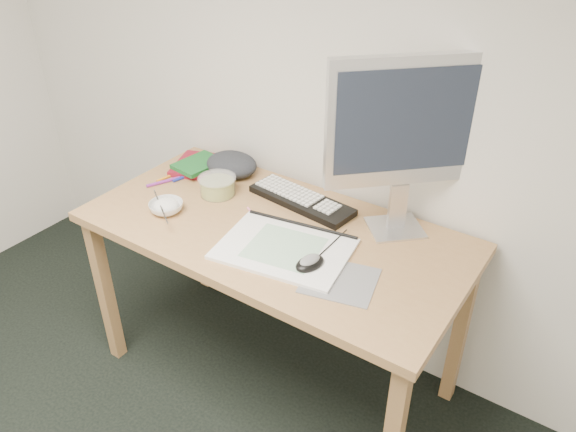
{
  "coord_description": "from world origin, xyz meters",
  "views": [
    {
      "loc": [
        0.99,
        0.06,
        1.86
      ],
      "look_at": [
        0.07,
        1.42,
        0.83
      ],
      "focal_mm": 35.0,
      "sensor_mm": 36.0,
      "label": 1
    }
  ],
  "objects_px": {
    "monitor": "(407,127)",
    "rice_bowl": "(166,207)",
    "keyboard": "(302,200)",
    "sketchpad": "(284,249)",
    "desk": "(274,246)"
  },
  "relations": [
    {
      "from": "monitor",
      "to": "rice_bowl",
      "type": "relative_size",
      "value": 4.94
    },
    {
      "from": "keyboard",
      "to": "rice_bowl",
      "type": "bearing_deg",
      "value": -131.67
    },
    {
      "from": "sketchpad",
      "to": "rice_bowl",
      "type": "bearing_deg",
      "value": 175.7
    },
    {
      "from": "sketchpad",
      "to": "monitor",
      "type": "distance_m",
      "value": 0.57
    },
    {
      "from": "sketchpad",
      "to": "desk",
      "type": "bearing_deg",
      "value": 130.72
    },
    {
      "from": "keyboard",
      "to": "rice_bowl",
      "type": "relative_size",
      "value": 3.39
    },
    {
      "from": "rice_bowl",
      "to": "keyboard",
      "type": "bearing_deg",
      "value": 41.24
    },
    {
      "from": "desk",
      "to": "rice_bowl",
      "type": "bearing_deg",
      "value": -161.02
    },
    {
      "from": "desk",
      "to": "rice_bowl",
      "type": "xyz_separation_m",
      "value": [
        -0.4,
        -0.14,
        0.1
      ]
    },
    {
      "from": "monitor",
      "to": "rice_bowl",
      "type": "bearing_deg",
      "value": 162.48
    },
    {
      "from": "keyboard",
      "to": "sketchpad",
      "type": "bearing_deg",
      "value": -60.61
    },
    {
      "from": "desk",
      "to": "monitor",
      "type": "distance_m",
      "value": 0.65
    },
    {
      "from": "keyboard",
      "to": "rice_bowl",
      "type": "xyz_separation_m",
      "value": [
        -0.39,
        -0.34,
        0.01
      ]
    },
    {
      "from": "desk",
      "to": "keyboard",
      "type": "relative_size",
      "value": 3.24
    },
    {
      "from": "sketchpad",
      "to": "rice_bowl",
      "type": "relative_size",
      "value": 3.43
    }
  ]
}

